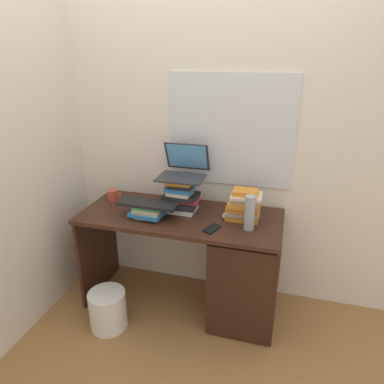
# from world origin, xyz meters

# --- Properties ---
(ground_plane) EXTENTS (6.00, 6.00, 0.00)m
(ground_plane) POSITION_xyz_m (0.00, 0.00, 0.00)
(ground_plane) COLOR olive
(wall_back) EXTENTS (6.00, 0.06, 2.60)m
(wall_back) POSITION_xyz_m (0.00, 0.35, 1.30)
(wall_back) COLOR silver
(wall_back) RESTS_ON ground
(wall_left) EXTENTS (0.05, 6.00, 2.60)m
(wall_left) POSITION_xyz_m (-0.98, 0.00, 1.30)
(wall_left) COLOR beige
(wall_left) RESTS_ON ground
(desk) EXTENTS (1.42, 0.61, 0.76)m
(desk) POSITION_xyz_m (0.36, -0.02, 0.42)
(desk) COLOR #381E14
(desk) RESTS_ON ground
(book_stack_tall) EXTENTS (0.26, 0.21, 0.25)m
(book_stack_tall) POSITION_xyz_m (-0.02, 0.06, 0.88)
(book_stack_tall) COLOR white
(book_stack_tall) RESTS_ON desk
(book_stack_keyboard_riser) EXTENTS (0.24, 0.21, 0.09)m
(book_stack_keyboard_riser) POSITION_xyz_m (-0.20, -0.09, 0.81)
(book_stack_keyboard_riser) COLOR gray
(book_stack_keyboard_riser) RESTS_ON desk
(book_stack_side) EXTENTS (0.24, 0.20, 0.22)m
(book_stack_side) POSITION_xyz_m (0.44, 0.05, 0.87)
(book_stack_side) COLOR orange
(book_stack_side) RESTS_ON desk
(laptop) EXTENTS (0.33, 0.32, 0.23)m
(laptop) POSITION_xyz_m (-0.02, 0.13, 1.06)
(laptop) COLOR #2D2D33
(laptop) RESTS_ON book_stack_tall
(keyboard) EXTENTS (0.42, 0.15, 0.02)m
(keyboard) POSITION_xyz_m (-0.21, -0.09, 0.86)
(keyboard) COLOR black
(keyboard) RESTS_ON book_stack_keyboard_riser
(computer_mouse) EXTENTS (0.06, 0.10, 0.04)m
(computer_mouse) POSITION_xyz_m (0.32, 0.04, 0.78)
(computer_mouse) COLOR #A5A8AD
(computer_mouse) RESTS_ON desk
(mug) EXTENTS (0.11, 0.08, 0.09)m
(mug) POSITION_xyz_m (-0.58, 0.09, 0.81)
(mug) COLOR #B23F33
(mug) RESTS_ON desk
(water_bottle) EXTENTS (0.07, 0.07, 0.23)m
(water_bottle) POSITION_xyz_m (0.49, -0.09, 0.88)
(water_bottle) COLOR #999EA5
(water_bottle) RESTS_ON desk
(cell_phone) EXTENTS (0.10, 0.15, 0.01)m
(cell_phone) POSITION_xyz_m (0.26, -0.16, 0.77)
(cell_phone) COLOR black
(cell_phone) RESTS_ON desk
(wastebasket) EXTENTS (0.26, 0.26, 0.28)m
(wastebasket) POSITION_xyz_m (-0.43, -0.39, 0.14)
(wastebasket) COLOR silver
(wastebasket) RESTS_ON ground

